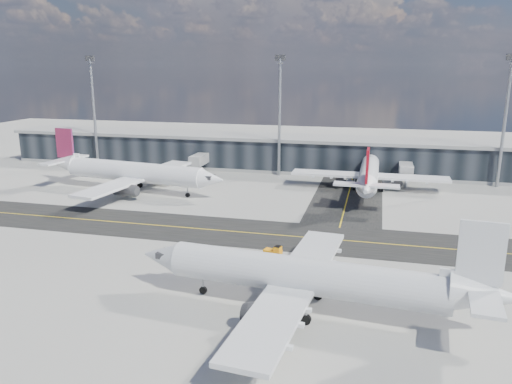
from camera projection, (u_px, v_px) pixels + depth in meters
ground at (219, 239)px, 78.61m from camera, size 300.00×300.00×0.00m
taxiway_lanes at (259, 221)px, 87.80m from camera, size 180.00×63.00×0.03m
terminal_concourse at (284, 154)px, 129.24m from camera, size 152.00×19.80×8.80m
floodlight_masts at (280, 112)px, 119.87m from camera, size 102.50×0.70×28.90m
airliner_af at (132, 172)px, 107.16m from camera, size 43.32×37.07×12.84m
airliner_redtail at (369, 173)px, 107.74m from camera, size 33.89×39.85×11.85m
airliner_near at (310, 277)px, 54.73m from camera, size 41.26×35.22×12.21m
baggage_tug at (274, 251)px, 71.32m from camera, size 2.77×1.82×1.60m
service_van at (345, 180)px, 115.99m from camera, size 4.59×5.37×1.37m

